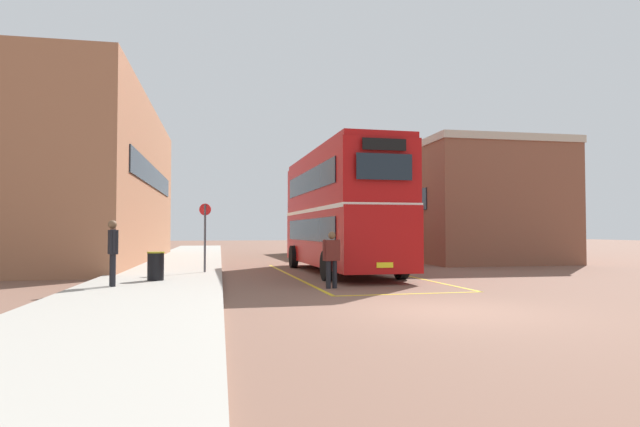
# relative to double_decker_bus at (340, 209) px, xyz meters

# --- Properties ---
(ground_plane) EXTENTS (135.60, 135.60, 0.00)m
(ground_plane) POSITION_rel_double_decker_bus_xyz_m (-0.10, 4.33, -2.51)
(ground_plane) COLOR brown
(sidewalk_left) EXTENTS (4.00, 57.60, 0.14)m
(sidewalk_left) POSITION_rel_double_decker_bus_xyz_m (-6.60, 6.73, -2.44)
(sidewalk_left) COLOR #A39E93
(sidewalk_left) RESTS_ON ground
(brick_building_left) EXTENTS (5.62, 20.43, 8.22)m
(brick_building_left) POSITION_rel_double_decker_bus_xyz_m (-10.98, 8.97, 1.60)
(brick_building_left) COLOR #9E6647
(brick_building_left) RESTS_ON ground
(depot_building_right) EXTENTS (7.34, 17.81, 6.29)m
(depot_building_right) POSITION_rel_double_decker_bus_xyz_m (9.00, 10.94, 0.64)
(depot_building_right) COLOR brown
(depot_building_right) RESTS_ON ground
(double_decker_bus) EXTENTS (3.17, 10.44, 4.75)m
(double_decker_bus) POSITION_rel_double_decker_bus_xyz_m (0.00, 0.00, 0.00)
(double_decker_bus) COLOR black
(double_decker_bus) RESTS_ON ground
(single_deck_bus) EXTENTS (2.99, 9.63, 3.02)m
(single_deck_bus) POSITION_rel_double_decker_bus_xyz_m (1.91, 14.39, -0.87)
(single_deck_bus) COLOR black
(single_deck_bus) RESTS_ON ground
(pedestrian_boarding) EXTENTS (0.53, 0.35, 1.64)m
(pedestrian_boarding) POSITION_rel_double_decker_bus_xyz_m (-1.51, -5.48, -1.57)
(pedestrian_boarding) COLOR black
(pedestrian_boarding) RESTS_ON ground
(pedestrian_waiting_near) EXTENTS (0.36, 0.58, 1.81)m
(pedestrian_waiting_near) POSITION_rel_double_decker_bus_xyz_m (-7.57, -5.09, -1.31)
(pedestrian_waiting_near) COLOR black
(pedestrian_waiting_near) RESTS_ON sidewalk_left
(litter_bin) EXTENTS (0.52, 0.52, 0.88)m
(litter_bin) POSITION_rel_double_decker_bus_xyz_m (-6.62, -3.51, -1.93)
(litter_bin) COLOR black
(litter_bin) RESTS_ON sidewalk_left
(bus_stop_sign) EXTENTS (0.43, 0.14, 2.53)m
(bus_stop_sign) POSITION_rel_double_decker_bus_xyz_m (-5.23, -0.47, -0.84)
(bus_stop_sign) COLOR #4C4C51
(bus_stop_sign) RESTS_ON sidewalk_left
(bay_marking_yellow) EXTENTS (4.72, 12.51, 0.01)m
(bay_marking_yellow) POSITION_rel_double_decker_bus_xyz_m (0.03, -1.94, -2.51)
(bay_marking_yellow) COLOR gold
(bay_marking_yellow) RESTS_ON ground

